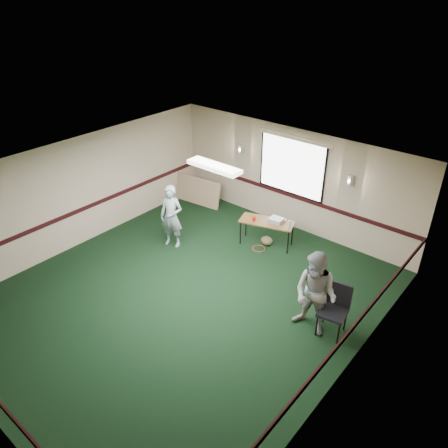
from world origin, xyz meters
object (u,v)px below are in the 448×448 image
Objects in this scene: conference_chair at (335,305)px; person_right at (315,294)px; projector at (276,220)px; folding_table at (267,223)px; person_left at (171,216)px.

person_right is (-0.30, -0.26, 0.26)m from conference_chair.
conference_chair is at bearing -39.65° from projector.
folding_table is at bearing 142.90° from person_right.
person_left reaches higher than conference_chair.
projector is at bearing 11.38° from folding_table.
person_left is (-4.52, 0.17, 0.21)m from conference_chair.
conference_chair is 0.59× the size of person_right.
person_left is at bearing -157.99° from folding_table.
folding_table is at bearing 139.15° from conference_chair.
conference_chair is 0.48m from person_right.
person_left is at bearing 168.52° from conference_chair.
person_right is at bearing -56.68° from folding_table.
conference_chair is (2.53, -1.79, -0.12)m from projector.
folding_table is 4.42× the size of projector.
conference_chair is at bearing 42.82° from person_right.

